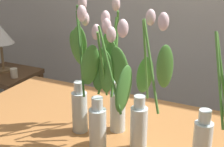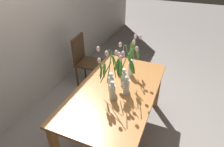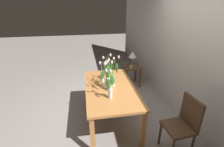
# 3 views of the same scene
# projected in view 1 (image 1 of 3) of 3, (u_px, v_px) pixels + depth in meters

# --- Properties ---
(tulip_vase_0) EXTENTS (0.24, 0.24, 0.58)m
(tulip_vase_0) POSITION_uv_depth(u_px,v_px,m) (81.00, 83.00, 1.44)
(tulip_vase_0) COLOR silver
(tulip_vase_0) RESTS_ON dining_table
(tulip_vase_1) EXTENTS (0.20, 0.20, 0.57)m
(tulip_vase_1) POSITION_uv_depth(u_px,v_px,m) (144.00, 107.00, 1.29)
(tulip_vase_1) COLOR silver
(tulip_vase_1) RESTS_ON dining_table
(tulip_vase_2) EXTENTS (0.16, 0.16, 0.55)m
(tulip_vase_2) POSITION_uv_depth(u_px,v_px,m) (212.00, 124.00, 1.16)
(tulip_vase_2) COLOR silver
(tulip_vase_2) RESTS_ON dining_table
(tulip_vase_3) EXTENTS (0.23, 0.27, 0.56)m
(tulip_vase_3) POSITION_uv_depth(u_px,v_px,m) (114.00, 83.00, 1.41)
(tulip_vase_3) COLOR silver
(tulip_vase_3) RESTS_ON dining_table
(tulip_vase_4) EXTENTS (0.22, 0.19, 0.55)m
(tulip_vase_4) POSITION_uv_depth(u_px,v_px,m) (102.00, 110.00, 1.29)
(tulip_vase_4) COLOR silver
(tulip_vase_4) RESTS_ON dining_table
(side_table) EXTENTS (0.44, 0.44, 0.55)m
(side_table) POSITION_uv_depth(u_px,v_px,m) (8.00, 86.00, 2.83)
(side_table) COLOR brown
(side_table) RESTS_ON ground
(table_lamp) EXTENTS (0.22, 0.22, 0.40)m
(table_lamp) POSITION_uv_depth(u_px,v_px,m) (0.00, 35.00, 2.72)
(table_lamp) COLOR olive
(table_lamp) RESTS_ON side_table
(pillar_candle) EXTENTS (0.06, 0.06, 0.07)m
(pillar_candle) POSITION_uv_depth(u_px,v_px,m) (14.00, 73.00, 2.67)
(pillar_candle) COLOR beige
(pillar_candle) RESTS_ON side_table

